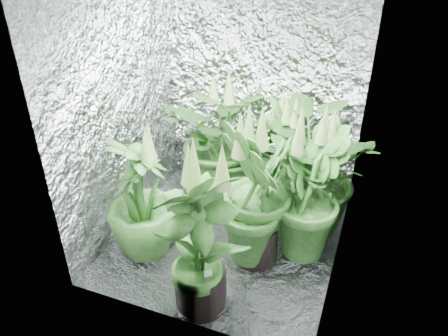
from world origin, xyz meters
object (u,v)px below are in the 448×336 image
at_px(plant_f, 199,242).
at_px(plant_e, 310,175).
at_px(plant_d, 141,200).
at_px(plant_c, 309,194).
at_px(plant_b, 281,155).
at_px(plant_a, 224,139).
at_px(plant_g, 257,195).
at_px(circulation_fan, 320,198).

bearing_deg(plant_f, plant_e, 65.38).
relative_size(plant_d, plant_f, 0.87).
xyz_separation_m(plant_c, plant_d, (-1.07, -0.41, -0.05)).
bearing_deg(plant_b, plant_a, -175.71).
height_order(plant_a, plant_c, plant_a).
bearing_deg(plant_a, plant_d, -105.81).
bearing_deg(plant_c, plant_b, 121.32).
xyz_separation_m(plant_e, plant_f, (-0.45, -0.98, 0.02)).
bearing_deg(plant_g, plant_c, 31.98).
bearing_deg(plant_c, plant_f, -123.89).
bearing_deg(plant_e, plant_b, 134.19).
bearing_deg(plant_a, circulation_fan, -2.19).
bearing_deg(plant_b, plant_c, -58.68).
bearing_deg(plant_e, plant_f, -114.62).
height_order(plant_c, plant_f, plant_f).
xyz_separation_m(plant_e, circulation_fan, (0.07, 0.23, -0.33)).
relative_size(plant_e, circulation_fan, 2.80).
relative_size(plant_d, circulation_fan, 2.65).
xyz_separation_m(plant_b, plant_e, (0.29, -0.30, 0.05)).
relative_size(plant_a, circulation_fan, 2.96).
height_order(plant_c, plant_e, plant_c).
bearing_deg(plant_f, plant_b, 82.71).
xyz_separation_m(plant_c, plant_g, (-0.31, -0.19, 0.04)).
relative_size(plant_d, plant_g, 0.83).
relative_size(plant_g, circulation_fan, 3.18).
xyz_separation_m(plant_f, circulation_fan, (0.52, 1.21, -0.35)).
bearing_deg(plant_f, circulation_fan, 66.62).
bearing_deg(plant_g, plant_d, -164.18).
relative_size(plant_c, circulation_fan, 2.92).
bearing_deg(plant_e, circulation_fan, 72.27).
height_order(plant_e, circulation_fan, plant_e).
distance_m(plant_c, circulation_fan, 0.59).
relative_size(plant_c, plant_g, 0.92).
relative_size(plant_b, plant_d, 1.00).
distance_m(plant_e, plant_g, 0.52).
relative_size(plant_a, plant_f, 0.97).
distance_m(plant_d, plant_g, 0.80).
bearing_deg(plant_g, circulation_fan, 63.03).
height_order(plant_f, circulation_fan, plant_f).
xyz_separation_m(plant_b, plant_g, (0.02, -0.74, 0.09)).
xyz_separation_m(plant_c, circulation_fan, (0.03, 0.48, -0.34)).
height_order(plant_b, circulation_fan, plant_b).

